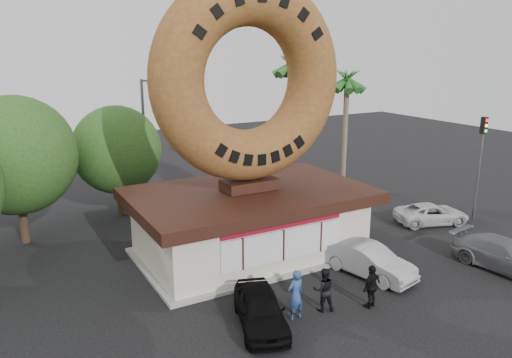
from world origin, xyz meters
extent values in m
plane|color=black|center=(0.00, 0.00, 0.00)|extent=(90.00, 90.00, 0.00)
cube|color=beige|center=(0.00, 6.00, 1.50)|extent=(10.00, 6.00, 3.00)
cube|color=#999993|center=(0.00, 6.00, 0.07)|extent=(10.60, 6.60, 0.15)
cube|color=#3F3F3F|center=(0.00, 6.00, 3.05)|extent=(10.00, 6.00, 0.10)
cube|color=black|center=(0.00, 6.00, 3.00)|extent=(11.20, 7.20, 0.55)
cube|color=silver|center=(0.00, 2.95, 1.55)|extent=(6.00, 0.12, 1.40)
cube|color=maroon|center=(0.00, 2.93, 2.55)|extent=(6.00, 0.10, 0.45)
cube|color=black|center=(0.00, 6.00, 3.55)|extent=(2.60, 1.40, 0.50)
torus|color=brown|center=(0.00, 6.00, 8.46)|extent=(9.33, 2.38, 9.33)
cylinder|color=#473321|center=(-9.50, 13.00, 1.65)|extent=(0.44, 0.44, 3.30)
sphere|color=#214317|center=(-9.50, 13.00, 4.65)|extent=(6.00, 6.00, 6.00)
cylinder|color=#473321|center=(-4.00, 15.00, 1.43)|extent=(0.44, 0.44, 2.86)
sphere|color=#214317|center=(-4.00, 15.00, 4.03)|extent=(5.20, 5.20, 5.20)
cylinder|color=#726651|center=(7.50, 14.00, 4.50)|extent=(0.36, 0.36, 9.00)
cylinder|color=#726651|center=(11.00, 12.50, 4.00)|extent=(0.36, 0.36, 8.00)
cylinder|color=#59595E|center=(-2.00, 16.00, 4.00)|extent=(0.18, 0.18, 8.00)
cylinder|color=#59595E|center=(-1.10, 16.00, 7.90)|extent=(1.80, 0.12, 0.12)
cube|color=#59595E|center=(-0.20, 16.00, 7.85)|extent=(0.45, 0.20, 0.12)
cylinder|color=#59595E|center=(14.00, 4.00, 3.00)|extent=(0.18, 0.18, 6.00)
cube|color=black|center=(14.00, 4.00, 5.60)|extent=(0.30, 0.28, 0.95)
sphere|color=red|center=(14.00, 3.85, 5.90)|extent=(0.18, 0.18, 0.18)
sphere|color=yellow|center=(14.00, 3.85, 5.60)|extent=(0.18, 0.18, 0.18)
sphere|color=green|center=(14.00, 3.85, 5.30)|extent=(0.18, 0.18, 0.18)
imported|color=navy|center=(-1.42, -0.19, 0.99)|extent=(0.78, 0.57, 1.98)
imported|color=black|center=(-0.13, -0.20, 0.88)|extent=(1.04, 0.93, 1.75)
imported|color=black|center=(1.64, -0.92, 0.89)|extent=(1.11, 0.68, 1.77)
imported|color=black|center=(-2.81, 0.00, 0.68)|extent=(2.81, 4.31, 1.37)
imported|color=#99999D|center=(3.48, 1.28, 0.70)|extent=(2.41, 4.50, 1.41)
imported|color=slate|center=(9.30, -1.30, 0.70)|extent=(2.59, 5.05, 1.40)
imported|color=silver|center=(11.23, 4.70, 0.58)|extent=(4.61, 3.19, 1.17)
camera|label=1|loc=(-10.89, -14.12, 9.90)|focal=35.00mm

